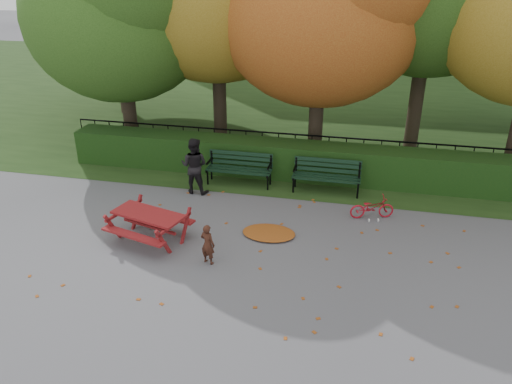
% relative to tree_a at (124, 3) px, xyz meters
% --- Properties ---
extents(ground, '(90.00, 90.00, 0.00)m').
position_rel_tree_a_xyz_m(ground, '(5.19, -5.58, -4.52)').
color(ground, slate).
rests_on(ground, ground).
extents(grass_strip, '(90.00, 90.00, 0.00)m').
position_rel_tree_a_xyz_m(grass_strip, '(5.19, 8.42, -4.52)').
color(grass_strip, '#1B3312').
rests_on(grass_strip, ground).
extents(hedge, '(13.00, 0.90, 1.00)m').
position_rel_tree_a_xyz_m(hedge, '(5.19, -1.08, -4.02)').
color(hedge, black).
rests_on(hedge, ground).
extents(iron_fence, '(14.00, 0.04, 1.02)m').
position_rel_tree_a_xyz_m(iron_fence, '(5.19, -0.28, -3.98)').
color(iron_fence, black).
rests_on(iron_fence, ground).
extents(tree_a, '(5.88, 5.60, 7.48)m').
position_rel_tree_a_xyz_m(tree_a, '(0.00, 0.00, 0.00)').
color(tree_a, '#2E221B').
rests_on(tree_a, ground).
extents(bench_left, '(1.80, 0.57, 0.88)m').
position_rel_tree_a_xyz_m(bench_left, '(3.89, -1.88, -4.00)').
color(bench_left, black).
rests_on(bench_left, ground).
extents(bench_right, '(1.80, 0.57, 0.88)m').
position_rel_tree_a_xyz_m(bench_right, '(6.29, -1.88, -4.00)').
color(bench_right, black).
rests_on(bench_right, ground).
extents(picnic_table, '(1.89, 1.67, 0.78)m').
position_rel_tree_a_xyz_m(picnic_table, '(2.69, -5.32, -3.99)').
color(picnic_table, maroon).
rests_on(picnic_table, ground).
extents(leaf_pile, '(1.45, 1.24, 0.08)m').
position_rel_tree_a_xyz_m(leaf_pile, '(5.23, -4.49, -4.48)').
color(leaf_pile, maroon).
rests_on(leaf_pile, ground).
extents(leaf_scatter, '(9.00, 5.70, 0.01)m').
position_rel_tree_a_xyz_m(leaf_scatter, '(5.19, -5.28, -4.51)').
color(leaf_scatter, maroon).
rests_on(leaf_scatter, ground).
extents(child, '(0.37, 0.30, 0.89)m').
position_rel_tree_a_xyz_m(child, '(4.22, -5.90, -4.07)').
color(child, '#3E1E13').
rests_on(child, ground).
extents(adult, '(0.77, 0.62, 1.52)m').
position_rel_tree_a_xyz_m(adult, '(2.86, -2.68, -3.76)').
color(adult, black).
rests_on(adult, ground).
extents(bicycle, '(1.13, 0.67, 0.56)m').
position_rel_tree_a_xyz_m(bicycle, '(7.51, -3.16, -4.24)').
color(bicycle, '#B5101F').
rests_on(bicycle, ground).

